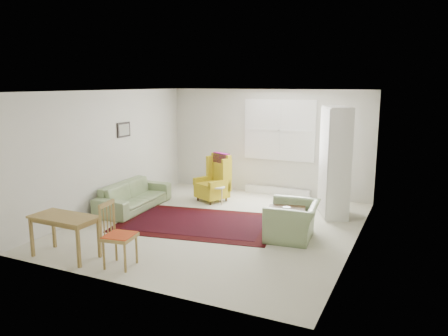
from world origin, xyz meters
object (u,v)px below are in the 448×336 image
at_px(wingback_chair, 212,178).
at_px(coffee_table, 286,224).
at_px(stool, 218,195).
at_px(cabinet, 335,162).
at_px(desk_chair, 120,235).
at_px(sofa, 134,191).
at_px(armchair, 293,217).
at_px(desk, 65,237).

height_order(wingback_chair, coffee_table, wingback_chair).
relative_size(stool, cabinet, 0.18).
height_order(coffee_table, desk_chair, desk_chair).
height_order(sofa, armchair, sofa).
xyz_separation_m(coffee_table, desk_chair, (-1.84, -2.17, 0.22)).
relative_size(sofa, stool, 4.89).
relative_size(desk, desk_chair, 1.08).
bearing_deg(stool, armchair, -34.19).
bearing_deg(stool, desk, -102.43).
distance_m(sofa, armchair, 3.59).
bearing_deg(sofa, armchair, -99.14).
bearing_deg(desk_chair, sofa, 24.37).
distance_m(stool, desk, 3.80).
bearing_deg(wingback_chair, desk, -73.66).
relative_size(sofa, desk, 1.87).
height_order(sofa, desk_chair, desk_chair).
distance_m(wingback_chair, cabinet, 2.77).
bearing_deg(cabinet, desk_chair, -144.24).
height_order(stool, cabinet, cabinet).
height_order(armchair, stool, armchair).
bearing_deg(armchair, wingback_chair, -130.62).
bearing_deg(coffee_table, armchair, 20.45).
bearing_deg(desk_chair, cabinet, -39.32).
relative_size(wingback_chair, desk_chair, 1.13).
height_order(wingback_chair, cabinet, cabinet).
bearing_deg(coffee_table, wingback_chair, 144.06).
xyz_separation_m(sofa, desk, (0.65, -2.62, -0.06)).
xyz_separation_m(coffee_table, cabinet, (0.47, 1.68, 0.84)).
relative_size(armchair, stool, 2.45).
relative_size(coffee_table, desk_chair, 0.66).
height_order(cabinet, desk, cabinet).
bearing_deg(desk_chair, wingback_chair, -2.24).
relative_size(wingback_chair, stool, 2.73).
xyz_separation_m(wingback_chair, cabinet, (2.71, 0.05, 0.55)).
bearing_deg(coffee_table, stool, 143.81).
bearing_deg(coffee_table, desk_chair, -130.25).
bearing_deg(cabinet, coffee_table, -129.02).
distance_m(sofa, coffee_table, 3.50).
xyz_separation_m(sofa, coffee_table, (3.47, -0.38, -0.13)).
relative_size(armchair, wingback_chair, 0.90).
height_order(sofa, coffee_table, sofa).
bearing_deg(sofa, desk_chair, -150.95).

